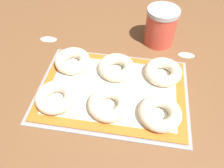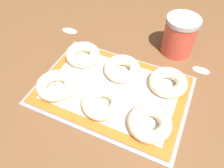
{
  "view_description": "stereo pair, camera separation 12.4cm",
  "coord_description": "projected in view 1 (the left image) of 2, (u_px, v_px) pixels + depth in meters",
  "views": [
    {
      "loc": [
        0.07,
        -0.46,
        0.57
      ],
      "look_at": [
        -0.0,
        0.0,
        0.03
      ],
      "focal_mm": 35.0,
      "sensor_mm": 36.0,
      "label": 1
    },
    {
      "loc": [
        0.19,
        -0.42,
        0.57
      ],
      "look_at": [
        -0.0,
        0.0,
        0.03
      ],
      "focal_mm": 35.0,
      "sensor_mm": 36.0,
      "label": 2
    }
  ],
  "objects": [
    {
      "name": "ground_plane",
      "position": [
        113.0,
        91.0,
        0.74
      ],
      "size": [
        2.8,
        2.8,
        0.0
      ],
      "primitive_type": "plane",
      "color": "brown"
    },
    {
      "name": "baking_tray",
      "position": [
        112.0,
        89.0,
        0.74
      ],
      "size": [
        0.5,
        0.35,
        0.01
      ],
      "color": "#93969B",
      "rests_on": "ground_plane"
    },
    {
      "name": "baking_mat",
      "position": [
        112.0,
        88.0,
        0.73
      ],
      "size": [
        0.48,
        0.33,
        0.0
      ],
      "color": "orange",
      "rests_on": "baking_tray"
    },
    {
      "name": "bagel_front_left",
      "position": [
        56.0,
        97.0,
        0.68
      ],
      "size": [
        0.13,
        0.13,
        0.04
      ],
      "color": "beige",
      "rests_on": "baking_mat"
    },
    {
      "name": "bagel_front_center",
      "position": [
        108.0,
        104.0,
        0.66
      ],
      "size": [
        0.13,
        0.13,
        0.04
      ],
      "color": "beige",
      "rests_on": "baking_mat"
    },
    {
      "name": "bagel_front_right",
      "position": [
        160.0,
        113.0,
        0.64
      ],
      "size": [
        0.13,
        0.13,
        0.04
      ],
      "color": "beige",
      "rests_on": "baking_mat"
    },
    {
      "name": "bagel_back_left",
      "position": [
        72.0,
        61.0,
        0.79
      ],
      "size": [
        0.13,
        0.13,
        0.04
      ],
      "color": "beige",
      "rests_on": "baking_mat"
    },
    {
      "name": "bagel_back_center",
      "position": [
        117.0,
        67.0,
        0.77
      ],
      "size": [
        0.13,
        0.13,
        0.04
      ],
      "color": "beige",
      "rests_on": "baking_mat"
    },
    {
      "name": "bagel_back_right",
      "position": [
        163.0,
        72.0,
        0.75
      ],
      "size": [
        0.13,
        0.13,
        0.04
      ],
      "color": "beige",
      "rests_on": "baking_mat"
    },
    {
      "name": "flour_canister",
      "position": [
        161.0,
        26.0,
        0.85
      ],
      "size": [
        0.12,
        0.12,
        0.15
      ],
      "color": "#DB4C3D",
      "rests_on": "ground_plane"
    },
    {
      "name": "flour_patch_near",
      "position": [
        187.0,
        55.0,
        0.85
      ],
      "size": [
        0.06,
        0.03,
        0.0
      ],
      "color": "white",
      "rests_on": "ground_plane"
    },
    {
      "name": "flour_patch_far",
      "position": [
        48.0,
        39.0,
        0.92
      ],
      "size": [
        0.07,
        0.04,
        0.0
      ],
      "color": "white",
      "rests_on": "ground_plane"
    }
  ]
}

